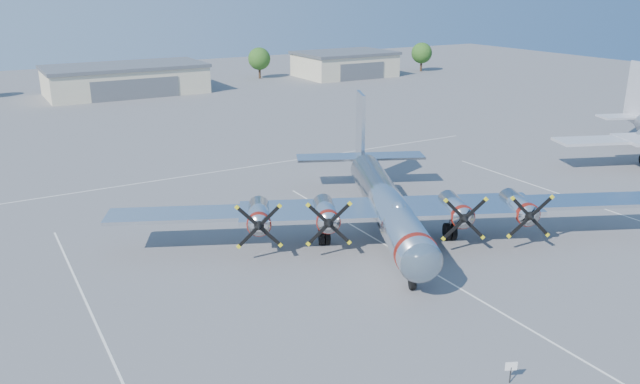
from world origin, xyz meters
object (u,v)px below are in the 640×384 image
hangar_center (126,79)px  tree_far_east (422,53)px  info_placard (511,368)px  tree_east (259,59)px  hangar_east (345,64)px  main_bomber_b29 (383,233)px

hangar_center → tree_far_east: bearing=-1.7°
tree_far_east → info_placard: size_ratio=5.53×
hangar_center → tree_east: 30.64m
tree_far_east → tree_east: bearing=168.1°
hangar_east → tree_far_east: 20.15m
tree_far_east → hangar_east: bearing=174.4°
tree_east → info_placard: 111.88m
hangar_east → main_bomber_b29: bearing=-120.2°
info_placard → hangar_east: bearing=86.4°
info_placard → tree_far_east: bearing=77.7°
tree_far_east → info_placard: 122.39m
main_bomber_b29 → hangar_center: bearing=115.3°
hangar_center → tree_east: size_ratio=4.31×
tree_east → info_placard: bearing=-108.2°
hangar_east → tree_far_east: (20.00, -1.96, 1.51)m
tree_far_east → main_bomber_b29: (-66.71, -78.44, -4.22)m
hangar_center → hangar_east: same height
hangar_east → tree_far_east: bearing=-5.6°
hangar_center → info_placard: size_ratio=23.81×
tree_east → main_bomber_b29: (-28.71, -86.44, -4.22)m
main_bomber_b29 → hangar_east: bearing=84.2°
tree_east → info_placard: tree_east is taller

